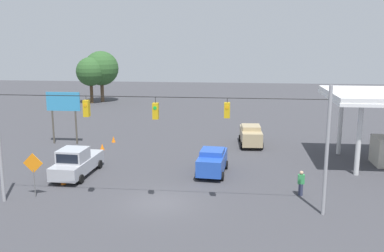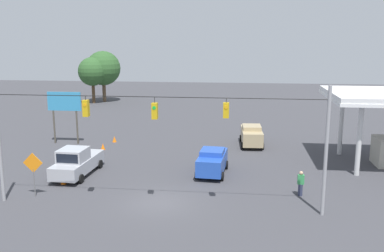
% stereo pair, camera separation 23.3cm
% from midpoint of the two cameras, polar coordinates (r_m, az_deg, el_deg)
% --- Properties ---
extents(ground_plane, '(140.00, 140.00, 0.00)m').
position_cam_midpoint_polar(ground_plane, '(26.37, -4.18, -10.15)').
color(ground_plane, '#3D3D42').
extents(overhead_signal_span, '(19.19, 0.38, 7.34)m').
position_cam_midpoint_polar(overhead_signal_span, '(24.34, -4.78, -0.94)').
color(overhead_signal_span, '#939399').
rests_on(overhead_signal_span, ground_plane).
extents(sedan_tan_oncoming_far, '(2.18, 4.46, 1.89)m').
position_cam_midpoint_polar(sedan_tan_oncoming_far, '(39.75, 8.11, -1.20)').
color(sedan_tan_oncoming_far, tan).
rests_on(sedan_tan_oncoming_far, ground_plane).
extents(sedan_blue_crossing_near, '(2.25, 4.35, 1.84)m').
position_cam_midpoint_polar(sedan_blue_crossing_near, '(31.30, 2.94, -4.70)').
color(sedan_blue_crossing_near, '#234CB2').
rests_on(sedan_blue_crossing_near, ground_plane).
extents(pickup_truck_silver_parked_shoulder, '(2.41, 5.50, 2.12)m').
position_cam_midpoint_polar(pickup_truck_silver_parked_shoulder, '(32.00, -14.92, -4.70)').
color(pickup_truck_silver_parked_shoulder, '#A8AAB2').
rests_on(pickup_truck_silver_parked_shoulder, ground_plane).
extents(traffic_cone_nearest, '(0.39, 0.39, 0.57)m').
position_cam_midpoint_polar(traffic_cone_nearest, '(30.58, -16.58, -6.92)').
color(traffic_cone_nearest, orange).
rests_on(traffic_cone_nearest, ground_plane).
extents(traffic_cone_second, '(0.39, 0.39, 0.57)m').
position_cam_midpoint_polar(traffic_cone_second, '(33.06, -14.88, -5.41)').
color(traffic_cone_second, orange).
rests_on(traffic_cone_second, ground_plane).
extents(traffic_cone_third, '(0.39, 0.39, 0.57)m').
position_cam_midpoint_polar(traffic_cone_third, '(35.94, -13.16, -3.94)').
color(traffic_cone_third, orange).
rests_on(traffic_cone_third, ground_plane).
extents(traffic_cone_fourth, '(0.39, 0.39, 0.57)m').
position_cam_midpoint_polar(traffic_cone_fourth, '(38.83, -11.62, -2.70)').
color(traffic_cone_fourth, orange).
rests_on(traffic_cone_fourth, ground_plane).
extents(traffic_cone_fifth, '(0.39, 0.39, 0.57)m').
position_cam_midpoint_polar(traffic_cone_fifth, '(41.42, -10.15, -1.73)').
color(traffic_cone_fifth, orange).
rests_on(traffic_cone_fifth, ground_plane).
extents(roadside_billboard, '(3.19, 0.16, 4.88)m').
position_cam_midpoint_polar(roadside_billboard, '(41.32, -16.49, 2.52)').
color(roadside_billboard, '#4C473D').
rests_on(roadside_billboard, ground_plane).
extents(work_zone_sign, '(1.27, 0.06, 2.84)m').
position_cam_midpoint_polar(work_zone_sign, '(28.32, -20.21, -5.05)').
color(work_zone_sign, slate).
rests_on(work_zone_sign, ground_plane).
extents(pedestrian, '(0.40, 0.28, 1.61)m').
position_cam_midpoint_polar(pedestrian, '(27.99, 14.52, -7.43)').
color(pedestrian, '#2D334C').
rests_on(pedestrian, ground_plane).
extents(tree_horizon_left, '(5.23, 5.23, 7.78)m').
position_cam_midpoint_polar(tree_horizon_left, '(67.24, -11.66, 7.54)').
color(tree_horizon_left, brown).
rests_on(tree_horizon_left, ground_plane).
extents(tree_horizon_right, '(4.29, 4.29, 6.93)m').
position_cam_midpoint_polar(tree_horizon_right, '(66.11, -13.03, 7.07)').
color(tree_horizon_right, '#4C3823').
rests_on(tree_horizon_right, ground_plane).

